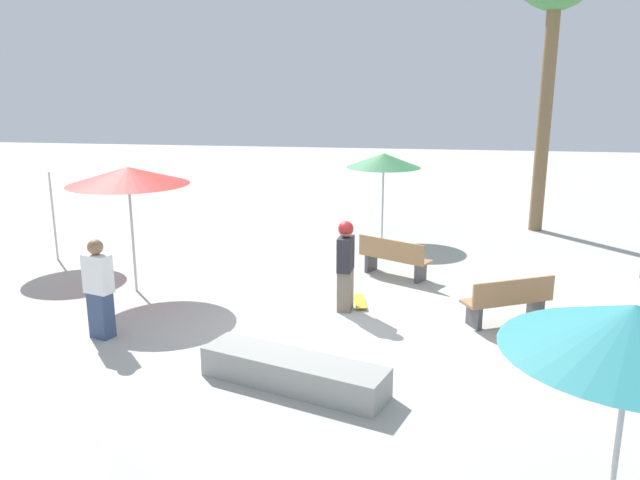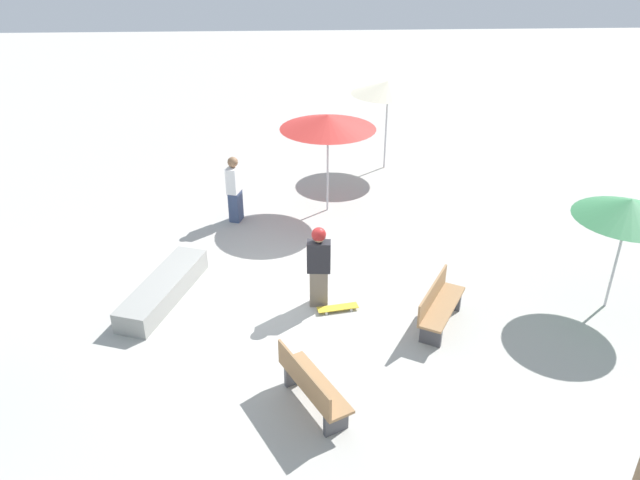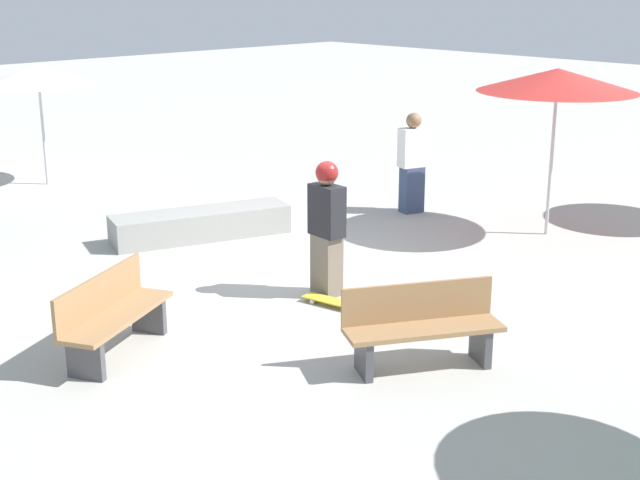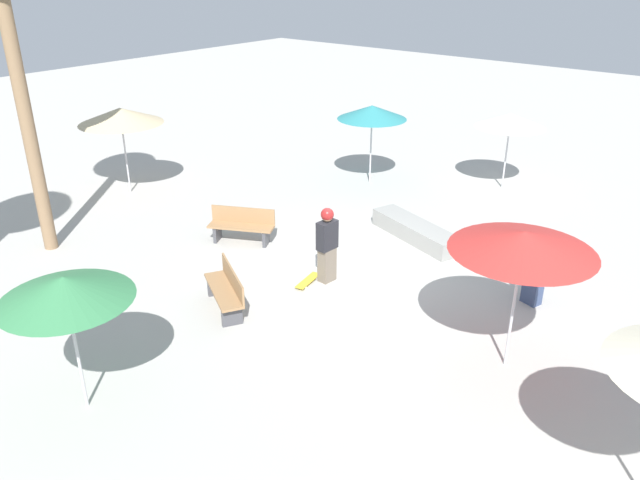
% 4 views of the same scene
% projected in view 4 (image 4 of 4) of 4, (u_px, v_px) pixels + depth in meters
% --- Properties ---
extents(ground_plane, '(60.00, 60.00, 0.00)m').
position_uv_depth(ground_plane, '(357.00, 270.00, 13.95)').
color(ground_plane, '#B2AFA8').
extents(skater_main, '(0.28, 0.46, 1.68)m').
position_uv_depth(skater_main, '(327.00, 242.00, 13.16)').
color(skater_main, '#726656').
rests_on(skater_main, ground_plane).
extents(skateboard, '(0.35, 0.82, 0.07)m').
position_uv_depth(skateboard, '(308.00, 281.00, 13.40)').
color(skateboard, gold).
rests_on(skateboard, ground_plane).
extents(concrete_ledge, '(2.74, 1.47, 0.43)m').
position_uv_depth(concrete_ledge, '(416.00, 231.00, 15.40)').
color(concrete_ledge, gray).
rests_on(concrete_ledge, ground_plane).
extents(bench_near, '(1.62, 1.13, 0.85)m').
position_uv_depth(bench_near, '(242.00, 226.00, 15.18)').
color(bench_near, '#47474C').
rests_on(bench_near, ground_plane).
extents(bench_far, '(1.61, 1.16, 0.85)m').
position_uv_depth(bench_far, '(226.00, 290.00, 12.28)').
color(bench_far, '#47474C').
rests_on(bench_far, ground_plane).
extents(shade_umbrella_green, '(1.96, 1.96, 2.29)m').
position_uv_depth(shade_umbrella_green, '(65.00, 289.00, 8.91)').
color(shade_umbrella_green, '#B7B7BC').
rests_on(shade_umbrella_green, ground_plane).
extents(shade_umbrella_teal, '(2.07, 2.07, 2.38)m').
position_uv_depth(shade_umbrella_teal, '(372.00, 112.00, 18.44)').
color(shade_umbrella_teal, '#B7B7BC').
rests_on(shade_umbrella_teal, ground_plane).
extents(shade_umbrella_red, '(2.34, 2.34, 2.51)m').
position_uv_depth(shade_umbrella_red, '(523.00, 242.00, 9.80)').
color(shade_umbrella_red, '#B7B7BC').
rests_on(shade_umbrella_red, ground_plane).
extents(shade_umbrella_white, '(2.06, 2.06, 2.26)m').
position_uv_depth(shade_umbrella_white, '(511.00, 120.00, 18.06)').
color(shade_umbrella_white, '#B7B7BC').
rests_on(shade_umbrella_white, ground_plane).
extents(shade_umbrella_tan, '(2.38, 2.38, 2.51)m').
position_uv_depth(shade_umbrella_tan, '(120.00, 116.00, 17.60)').
color(shade_umbrella_tan, '#B7B7BC').
rests_on(shade_umbrella_tan, ground_plane).
extents(bystander_watching, '(0.51, 0.38, 1.66)m').
position_uv_depth(bystander_watching, '(536.00, 266.00, 12.32)').
color(bystander_watching, '#38476B').
rests_on(bystander_watching, ground_plane).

